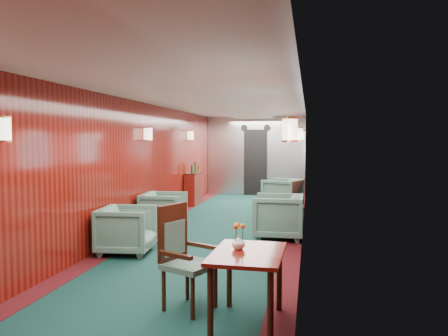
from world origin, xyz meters
name	(u,v)px	position (x,y,z in m)	size (l,w,h in m)	color
room	(215,143)	(0.00, 0.00, 1.63)	(12.00, 12.10, 2.40)	#0E332B
bulkhead	(256,156)	(0.00, 5.91, 1.18)	(2.98, 0.17, 2.39)	silver
windows_right	(302,154)	(1.49, 0.25, 1.45)	(0.02, 8.60, 0.80)	#B2B4B9
wall_sconces	(221,134)	(0.00, 0.57, 1.79)	(2.97, 7.97, 0.25)	beige
dining_table	(248,264)	(1.07, -3.48, 0.57)	(0.66, 0.92, 0.68)	maroon
side_chair	(182,252)	(0.36, -3.19, 0.56)	(0.60, 0.61, 1.04)	#1E463D
credenza	(194,188)	(-1.34, 3.61, 0.43)	(0.30, 0.94, 1.12)	maroon
flower_vase	(238,242)	(0.97, -3.40, 0.74)	(0.13, 0.13, 0.13)	white
armchair_left_near	(127,230)	(-1.05, -1.33, 0.35)	(0.75, 0.78, 0.71)	#1E463D
armchair_left_far	(164,211)	(-1.06, 0.38, 0.36)	(0.76, 0.78, 0.71)	#1E463D
armchair_right_near	(278,216)	(1.09, 0.08, 0.38)	(0.82, 0.84, 0.76)	#1E463D
armchair_right_far	(282,194)	(0.97, 3.30, 0.38)	(0.80, 0.83, 0.75)	#1E463D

